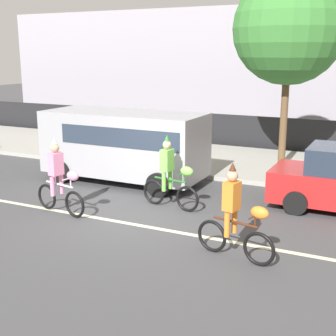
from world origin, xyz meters
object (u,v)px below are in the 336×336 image
object	(u,v)px
parade_cyclist_pink	(60,181)
parked_van_grey	(126,141)
parade_cyclist_orange	(236,218)
parade_cyclist_lime	(171,177)

from	to	relation	value
parade_cyclist_pink	parked_van_grey	size ratio (longest dim) A/B	0.38
parade_cyclist_pink	parade_cyclist_orange	size ratio (longest dim) A/B	1.00
parade_cyclist_lime	parked_van_grey	world-z (taller)	parked_van_grey
parade_cyclist_lime	parked_van_grey	xyz separation A→B (m)	(-2.34, 1.71, 0.44)
parade_cyclist_orange	parked_van_grey	distance (m)	6.25
parade_cyclist_pink	parade_cyclist_lime	size ratio (longest dim) A/B	1.00
parade_cyclist_lime	parade_cyclist_pink	bearing A→B (deg)	-145.23
parade_cyclist_lime	parked_van_grey	size ratio (longest dim) A/B	0.38
parked_van_grey	parade_cyclist_orange	bearing A→B (deg)	-39.45
parade_cyclist_lime	parade_cyclist_orange	bearing A→B (deg)	-42.28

